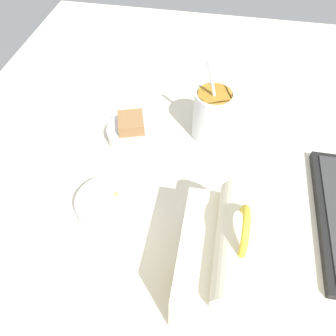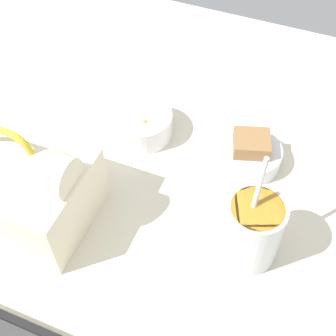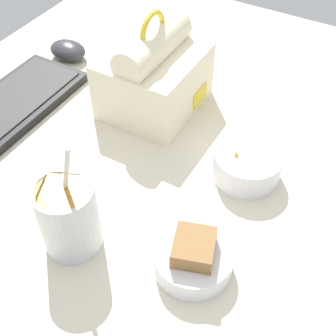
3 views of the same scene
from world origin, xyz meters
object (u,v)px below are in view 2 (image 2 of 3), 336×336
bento_bowl_snacks (141,123)px  lunch_bag (27,187)px  soup_cup (252,230)px  bento_bowl_sandwich (249,154)px

bento_bowl_snacks → lunch_bag: bearing=69.5°
soup_cup → bento_bowl_snacks: (25.11, -16.62, -3.53)cm
soup_cup → bento_bowl_snacks: size_ratio=1.75×
lunch_bag → bento_bowl_snacks: bearing=-110.5°
lunch_bag → soup_cup: 34.24cm
bento_bowl_sandwich → bento_bowl_snacks: bento_bowl_sandwich is taller
soup_cup → lunch_bag: bearing=10.5°
soup_cup → bento_bowl_sandwich: size_ratio=1.78×
lunch_bag → soup_cup: (-33.66, -6.22, -0.98)cm
soup_cup → bento_bowl_sandwich: bearing=-74.5°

